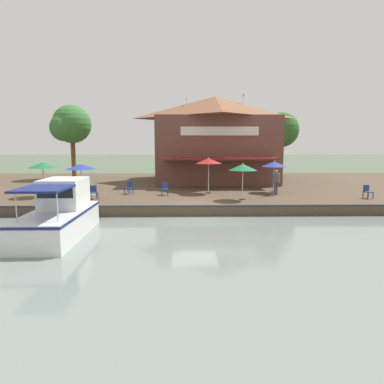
{
  "coord_description": "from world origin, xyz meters",
  "views": [
    {
      "loc": [
        18.43,
        -0.53,
        4.04
      ],
      "look_at": [
        -1.0,
        -0.11,
        1.3
      ],
      "focal_mm": 32.0,
      "sensor_mm": 36.0,
      "label": 1
    }
  ],
  "objects_px": {
    "person_at_quay_edge": "(276,179)",
    "tree_behind_restaurant": "(70,125)",
    "patio_umbrella_back_row": "(209,161)",
    "cafe_chair_mid_patio": "(367,191)",
    "motorboat_fourth_along": "(63,214)",
    "cafe_chair_under_first_umbrella": "(165,188)",
    "tree_downstream_bank": "(281,131)",
    "patio_umbrella_far_corner": "(81,167)",
    "waterfront_restaurant": "(215,138)",
    "cafe_chair_beside_entrance": "(129,187)",
    "patio_umbrella_near_quay_edge": "(243,167)",
    "patio_umbrella_by_entrance": "(43,165)",
    "cafe_chair_far_corner_seat": "(94,192)",
    "patio_umbrella_mid_patio_right": "(274,164)"
  },
  "relations": [
    {
      "from": "patio_umbrella_back_row",
      "to": "person_at_quay_edge",
      "type": "bearing_deg",
      "value": 77.03
    },
    {
      "from": "cafe_chair_beside_entrance",
      "to": "cafe_chair_far_corner_seat",
      "type": "distance_m",
      "value": 2.92
    },
    {
      "from": "person_at_quay_edge",
      "to": "tree_behind_restaurant",
      "type": "relative_size",
      "value": 0.24
    },
    {
      "from": "patio_umbrella_back_row",
      "to": "tree_behind_restaurant",
      "type": "bearing_deg",
      "value": -128.75
    },
    {
      "from": "waterfront_restaurant",
      "to": "patio_umbrella_by_entrance",
      "type": "xyz_separation_m",
      "value": [
        9.8,
        -12.0,
        -1.87
      ]
    },
    {
      "from": "patio_umbrella_near_quay_edge",
      "to": "cafe_chair_under_first_umbrella",
      "type": "height_order",
      "value": "patio_umbrella_near_quay_edge"
    },
    {
      "from": "cafe_chair_mid_patio",
      "to": "motorboat_fourth_along",
      "type": "distance_m",
      "value": 18.14
    },
    {
      "from": "patio_umbrella_back_row",
      "to": "cafe_chair_mid_patio",
      "type": "distance_m",
      "value": 10.42
    },
    {
      "from": "patio_umbrella_far_corner",
      "to": "person_at_quay_edge",
      "type": "distance_m",
      "value": 12.6
    },
    {
      "from": "cafe_chair_under_first_umbrella",
      "to": "tree_behind_restaurant",
      "type": "xyz_separation_m",
      "value": [
        -11.22,
        -9.83,
        4.76
      ]
    },
    {
      "from": "cafe_chair_mid_patio",
      "to": "person_at_quay_edge",
      "type": "bearing_deg",
      "value": -105.5
    },
    {
      "from": "cafe_chair_under_first_umbrella",
      "to": "person_at_quay_edge",
      "type": "height_order",
      "value": "person_at_quay_edge"
    },
    {
      "from": "patio_umbrella_mid_patio_right",
      "to": "patio_umbrella_back_row",
      "type": "distance_m",
      "value": 4.69
    },
    {
      "from": "cafe_chair_under_first_umbrella",
      "to": "patio_umbrella_back_row",
      "type": "bearing_deg",
      "value": 106.67
    },
    {
      "from": "waterfront_restaurant",
      "to": "cafe_chair_under_first_umbrella",
      "type": "xyz_separation_m",
      "value": [
        9.27,
        -4.14,
        -3.47
      ]
    },
    {
      "from": "cafe_chair_mid_patio",
      "to": "person_at_quay_edge",
      "type": "xyz_separation_m",
      "value": [
        -1.51,
        -5.45,
        0.6
      ]
    },
    {
      "from": "cafe_chair_under_first_umbrella",
      "to": "tree_downstream_bank",
      "type": "height_order",
      "value": "tree_downstream_bank"
    },
    {
      "from": "tree_downstream_bank",
      "to": "motorboat_fourth_along",
      "type": "bearing_deg",
      "value": -36.33
    },
    {
      "from": "patio_umbrella_far_corner",
      "to": "tree_behind_restaurant",
      "type": "height_order",
      "value": "tree_behind_restaurant"
    },
    {
      "from": "cafe_chair_mid_patio",
      "to": "motorboat_fourth_along",
      "type": "bearing_deg",
      "value": -69.92
    },
    {
      "from": "waterfront_restaurant",
      "to": "cafe_chair_far_corner_seat",
      "type": "xyz_separation_m",
      "value": [
        10.86,
        -8.5,
        -3.47
      ]
    },
    {
      "from": "waterfront_restaurant",
      "to": "tree_behind_restaurant",
      "type": "xyz_separation_m",
      "value": [
        -1.95,
        -13.97,
        1.29
      ]
    },
    {
      "from": "patio_umbrella_mid_patio_right",
      "to": "cafe_chair_far_corner_seat",
      "type": "bearing_deg",
      "value": -76.86
    },
    {
      "from": "patio_umbrella_near_quay_edge",
      "to": "cafe_chair_beside_entrance",
      "type": "distance_m",
      "value": 8.03
    },
    {
      "from": "cafe_chair_beside_entrance",
      "to": "cafe_chair_mid_patio",
      "type": "distance_m",
      "value": 15.63
    },
    {
      "from": "patio_umbrella_near_quay_edge",
      "to": "cafe_chair_far_corner_seat",
      "type": "xyz_separation_m",
      "value": [
        -0.43,
        -9.28,
        -1.54
      ]
    },
    {
      "from": "patio_umbrella_mid_patio_right",
      "to": "patio_umbrella_by_entrance",
      "type": "height_order",
      "value": "patio_umbrella_by_entrance"
    },
    {
      "from": "patio_umbrella_back_row",
      "to": "waterfront_restaurant",
      "type": "bearing_deg",
      "value": 172.36
    },
    {
      "from": "cafe_chair_beside_entrance",
      "to": "motorboat_fourth_along",
      "type": "bearing_deg",
      "value": -10.49
    },
    {
      "from": "cafe_chair_under_first_umbrella",
      "to": "tree_behind_restaurant",
      "type": "distance_m",
      "value": 15.66
    },
    {
      "from": "patio_umbrella_back_row",
      "to": "patio_umbrella_by_entrance",
      "type": "relative_size",
      "value": 1.07
    },
    {
      "from": "waterfront_restaurant",
      "to": "tree_downstream_bank",
      "type": "distance_m",
      "value": 8.26
    },
    {
      "from": "waterfront_restaurant",
      "to": "cafe_chair_beside_entrance",
      "type": "xyz_separation_m",
      "value": [
        8.62,
        -6.63,
        -3.47
      ]
    },
    {
      "from": "patio_umbrella_by_entrance",
      "to": "tree_downstream_bank",
      "type": "bearing_deg",
      "value": 125.41
    },
    {
      "from": "person_at_quay_edge",
      "to": "patio_umbrella_by_entrance",
      "type": "bearing_deg",
      "value": -88.49
    },
    {
      "from": "patio_umbrella_mid_patio_right",
      "to": "person_at_quay_edge",
      "type": "relative_size",
      "value": 1.31
    },
    {
      "from": "cafe_chair_under_first_umbrella",
      "to": "cafe_chair_far_corner_seat",
      "type": "xyz_separation_m",
      "value": [
        1.6,
        -4.36,
        0.0
      ]
    },
    {
      "from": "patio_umbrella_near_quay_edge",
      "to": "cafe_chair_under_first_umbrella",
      "type": "bearing_deg",
      "value": -112.36
    },
    {
      "from": "patio_umbrella_near_quay_edge",
      "to": "cafe_chair_mid_patio",
      "type": "height_order",
      "value": "patio_umbrella_near_quay_edge"
    },
    {
      "from": "patio_umbrella_near_quay_edge",
      "to": "tree_behind_restaurant",
      "type": "height_order",
      "value": "tree_behind_restaurant"
    },
    {
      "from": "patio_umbrella_by_entrance",
      "to": "cafe_chair_beside_entrance",
      "type": "bearing_deg",
      "value": 102.44
    },
    {
      "from": "cafe_chair_beside_entrance",
      "to": "tree_behind_restaurant",
      "type": "distance_m",
      "value": 13.72
    },
    {
      "from": "person_at_quay_edge",
      "to": "patio_umbrella_far_corner",
      "type": "bearing_deg",
      "value": -79.74
    },
    {
      "from": "tree_downstream_bank",
      "to": "waterfront_restaurant",
      "type": "bearing_deg",
      "value": -61.83
    },
    {
      "from": "cafe_chair_under_first_umbrella",
      "to": "motorboat_fourth_along",
      "type": "height_order",
      "value": "motorboat_fourth_along"
    },
    {
      "from": "patio_umbrella_far_corner",
      "to": "cafe_chair_under_first_umbrella",
      "type": "bearing_deg",
      "value": 116.01
    },
    {
      "from": "patio_umbrella_back_row",
      "to": "tree_behind_restaurant",
      "type": "distance_m",
      "value": 16.75
    },
    {
      "from": "cafe_chair_under_first_umbrella",
      "to": "tree_downstream_bank",
      "type": "bearing_deg",
      "value": 139.1
    },
    {
      "from": "cafe_chair_mid_patio",
      "to": "motorboat_fourth_along",
      "type": "xyz_separation_m",
      "value": [
        6.23,
        -17.03,
        -0.14
      ]
    },
    {
      "from": "patio_umbrella_by_entrance",
      "to": "cafe_chair_far_corner_seat",
      "type": "distance_m",
      "value": 3.99
    }
  ]
}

